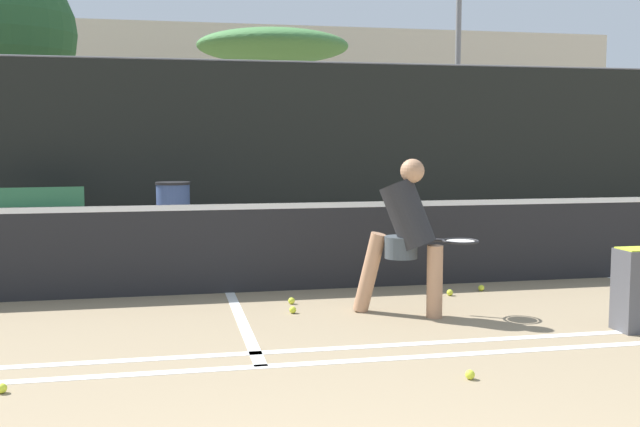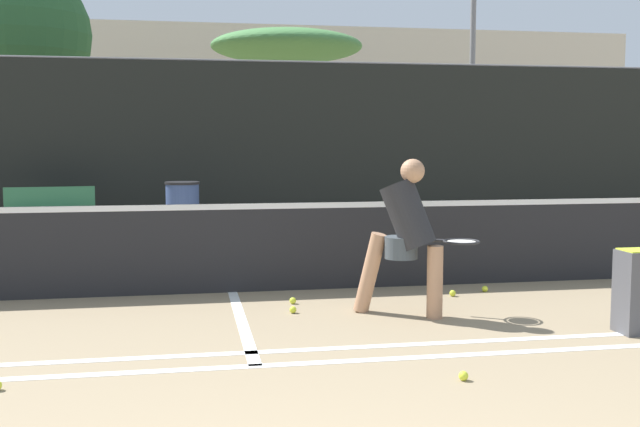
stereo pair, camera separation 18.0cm
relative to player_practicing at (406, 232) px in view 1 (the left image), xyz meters
The scene contains 19 objects.
court_baseline_near 2.16m from the player_practicing, 138.89° to the right, with size 11.00×0.10×0.01m, color white.
court_service_line 1.96m from the player_practicing, 147.29° to the right, with size 8.25×0.10×0.01m, color white.
court_center_mark 1.71m from the player_practicing, behind, with size 0.10×2.68×0.01m, color white.
net 2.05m from the player_practicing, 138.27° to the left, with size 11.09×0.09×1.07m.
fence_back 7.44m from the player_practicing, 101.83° to the left, with size 24.00×0.06×3.08m.
player_practicing is the anchor object (origin of this frame).
tennis_ball_scattered_1 1.64m from the player_practicing, 37.89° to the left, with size 0.07×0.07×0.07m, color #D1E033.
tennis_ball_scattered_4 1.39m from the player_practicing, 145.18° to the left, with size 0.07×0.07×0.07m, color #D1E033.
tennis_ball_scattered_5 1.28m from the player_practicing, 45.15° to the left, with size 0.07×0.07×0.07m, color #D1E033.
tennis_ball_scattered_7 3.65m from the player_practicing, 154.34° to the right, with size 0.07×0.07×0.07m, color #D1E033.
tennis_ball_scattered_8 2.04m from the player_practicing, 94.90° to the right, with size 0.07×0.07×0.07m, color #D1E033.
tennis_ball_scattered_9 1.29m from the player_practicing, 164.94° to the left, with size 0.07×0.07×0.07m, color #D1E033.
ball_hopper 2.01m from the player_practicing, 28.96° to the right, with size 0.28×0.28×0.71m.
courtside_bench 7.43m from the player_practicing, 124.26° to the left, with size 1.45×0.51×0.86m.
trash_bin 6.23m from the player_practicing, 109.23° to the left, with size 0.57×0.57×0.94m.
parked_car 10.22m from the player_practicing, 111.16° to the left, with size 1.84×4.16×1.48m.
tree_west 15.55m from the player_practicing, 86.48° to the left, with size 4.36×4.36×4.76m.
tree_mid 14.22m from the player_practicing, 114.79° to the left, with size 3.28×3.28×5.77m.
building_far 24.23m from the player_practicing, 93.61° to the left, with size 36.00×2.40×6.11m, color beige.
Camera 1 is at (-0.65, -1.88, 1.62)m, focal length 42.00 mm.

